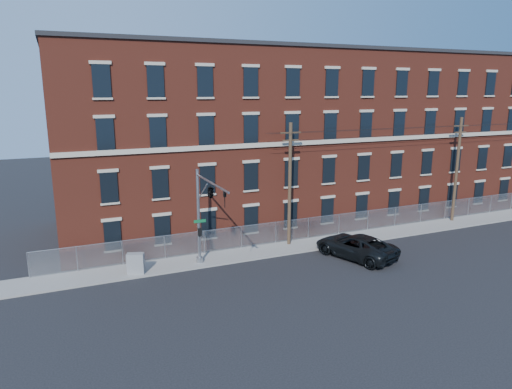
{
  "coord_description": "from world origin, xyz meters",
  "views": [
    {
      "loc": [
        -15.0,
        -26.84,
        12.6
      ],
      "look_at": [
        -1.66,
        4.0,
        4.99
      ],
      "focal_mm": 32.44,
      "sensor_mm": 36.0,
      "label": 1
    }
  ],
  "objects_px": {
    "utility_pole_near": "(290,182)",
    "utility_cabinet": "(136,263)",
    "traffic_signal_mast": "(208,200)",
    "pickup_truck": "(356,246)"
  },
  "relations": [
    {
      "from": "traffic_signal_mast",
      "to": "pickup_truck",
      "type": "height_order",
      "value": "traffic_signal_mast"
    },
    {
      "from": "traffic_signal_mast",
      "to": "utility_cabinet",
      "type": "height_order",
      "value": "traffic_signal_mast"
    },
    {
      "from": "utility_pole_near",
      "to": "pickup_truck",
      "type": "relative_size",
      "value": 1.54
    },
    {
      "from": "traffic_signal_mast",
      "to": "utility_pole_near",
      "type": "distance_m",
      "value": 8.7
    },
    {
      "from": "utility_cabinet",
      "to": "pickup_truck",
      "type": "bearing_deg",
      "value": 8.8
    },
    {
      "from": "traffic_signal_mast",
      "to": "pickup_truck",
      "type": "xyz_separation_m",
      "value": [
        11.42,
        -1.11,
        -4.49
      ]
    },
    {
      "from": "utility_pole_near",
      "to": "utility_cabinet",
      "type": "relative_size",
      "value": 6.88
    },
    {
      "from": "utility_pole_near",
      "to": "utility_cabinet",
      "type": "bearing_deg",
      "value": -173.7
    },
    {
      "from": "traffic_signal_mast",
      "to": "utility_pole_near",
      "type": "bearing_deg",
      "value": 23.14
    },
    {
      "from": "pickup_truck",
      "to": "utility_cabinet",
      "type": "xyz_separation_m",
      "value": [
        -16.11,
        3.13,
        -0.06
      ]
    }
  ]
}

